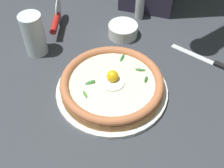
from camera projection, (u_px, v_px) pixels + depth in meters
The scene contains 8 objects.
ground_plane at pixel (99, 88), 0.83m from camera, with size 2.40×2.40×0.03m, color #363940.
pizza_plate at pixel (112, 90), 0.80m from camera, with size 0.31×0.31×0.01m, color white.
pizza at pixel (112, 84), 0.78m from camera, with size 0.29×0.29×0.06m.
side_bowl at pixel (123, 30), 0.96m from camera, with size 0.10×0.10×0.04m, color white.
pizza_cutter at pixel (56, 19), 0.97m from camera, with size 0.10×0.14×0.09m.
table_knife at pixel (217, 64), 0.87m from camera, with size 0.24×0.02×0.01m.
drinking_glass at pixel (35, 37), 0.88m from camera, with size 0.07×0.07×0.14m.
pepper_shaker at pixel (140, 7), 1.01m from camera, with size 0.03×0.03×0.09m, color silver.
Camera 1 is at (-0.35, 0.42, 0.61)m, focal length 45.54 mm.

